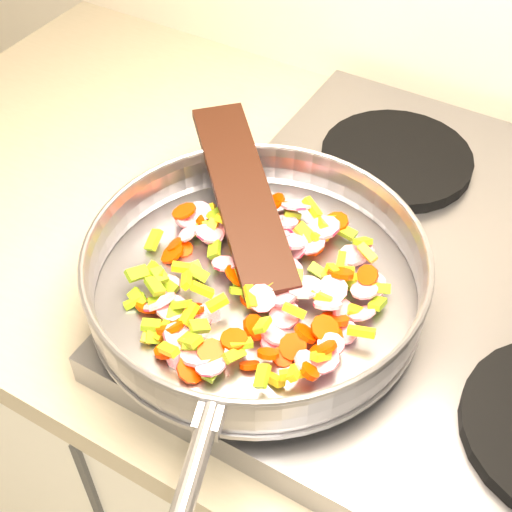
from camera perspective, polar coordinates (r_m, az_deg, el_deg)
The scene contains 6 objects.
cooktop at distance 0.82m, azimuth 16.14°, elevation -2.49°, with size 0.60×0.60×0.04m, color #939399.
grate_fl at distance 0.73m, azimuth 2.78°, elevation -4.13°, with size 0.19×0.19×0.02m, color black.
grate_bl at distance 0.92m, azimuth 11.16°, elevation 7.65°, with size 0.19×0.19×0.02m, color black.
saute_pan at distance 0.71m, azimuth -0.03°, elevation -1.28°, with size 0.39×0.54×0.06m.
vegetable_heap at distance 0.72m, azimuth 0.38°, elevation -1.95°, with size 0.27×0.27×0.05m.
wooden_spatula at distance 0.77m, azimuth -1.07°, elevation 5.00°, with size 0.26×0.06×0.01m, color black.
Camera 1 is at (-0.64, 1.11, 1.51)m, focal length 50.00 mm.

